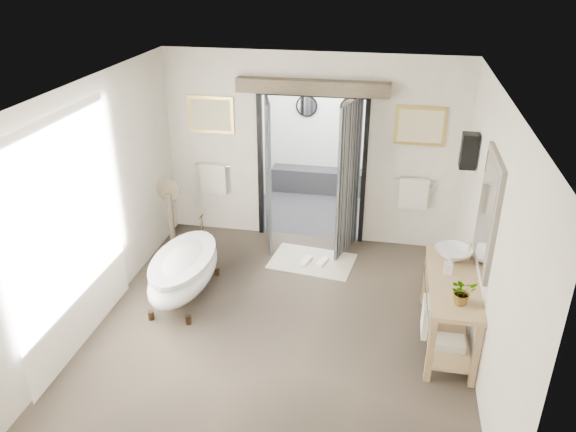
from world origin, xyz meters
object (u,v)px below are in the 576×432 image
object	(u,v)px
vanity	(448,305)
rug	(312,261)
clawfoot_tub	(184,270)
basin	(453,254)

from	to	relation	value
vanity	rug	xyz separation A→B (m)	(-1.79, 1.52, -0.50)
rug	clawfoot_tub	bearing A→B (deg)	-141.70
clawfoot_tub	basin	xyz separation A→B (m)	(3.35, 0.12, 0.53)
clawfoot_tub	vanity	size ratio (longest dim) A/B	1.04
clawfoot_tub	basin	bearing A→B (deg)	1.98
rug	basin	bearing A→B (deg)	-30.60
rug	basin	distance (m)	2.32
clawfoot_tub	basin	size ratio (longest dim) A/B	3.72
clawfoot_tub	rug	distance (m)	1.97
vanity	rug	world-z (taller)	vanity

